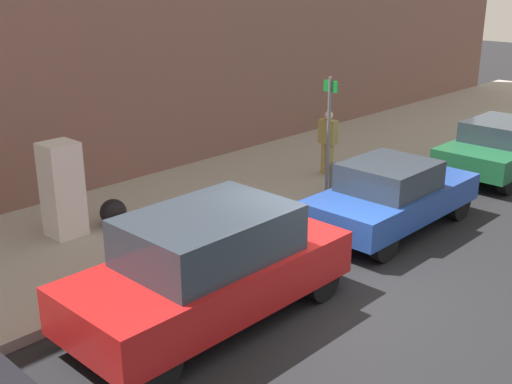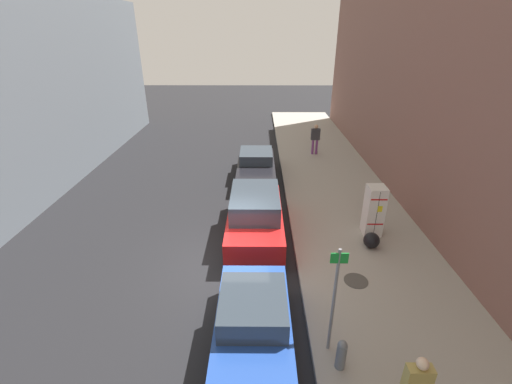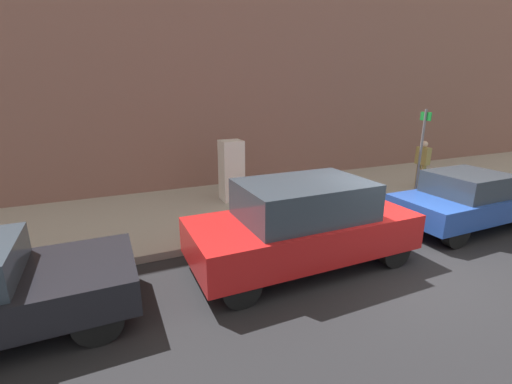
% 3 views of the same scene
% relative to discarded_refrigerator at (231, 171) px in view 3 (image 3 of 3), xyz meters
% --- Properties ---
extents(ground_plane, '(80.00, 80.00, 0.00)m').
position_rel_discarded_refrigerator_xyz_m(ground_plane, '(4.98, 1.75, -1.08)').
color(ground_plane, black).
extents(sidewalk_slab, '(4.75, 44.00, 0.17)m').
position_rel_discarded_refrigerator_xyz_m(sidewalk_slab, '(0.45, 1.75, -1.00)').
color(sidewalk_slab, '#9E998E').
rests_on(sidewalk_slab, ground).
extents(building_facade_near, '(2.28, 39.60, 10.51)m').
position_rel_discarded_refrigerator_xyz_m(building_facade_near, '(-3.07, 1.75, 4.17)').
color(building_facade_near, '#7F564C').
rests_on(building_facade_near, ground).
extents(discarded_refrigerator, '(0.61, 0.65, 1.83)m').
position_rel_discarded_refrigerator_xyz_m(discarded_refrigerator, '(0.00, 0.00, 0.00)').
color(discarded_refrigerator, white).
rests_on(discarded_refrigerator, sidewalk_slab).
extents(manhole_cover, '(0.70, 0.70, 0.02)m').
position_rel_discarded_refrigerator_xyz_m(manhole_cover, '(1.19, 2.65, -0.91)').
color(manhole_cover, '#47443F').
rests_on(manhole_cover, sidewalk_slab).
extents(street_sign_post, '(0.36, 0.07, 2.73)m').
position_rel_discarded_refrigerator_xyz_m(street_sign_post, '(2.44, 4.99, 0.61)').
color(street_sign_post, slate).
rests_on(street_sign_post, sidewalk_slab).
extents(fire_hydrant, '(0.22, 0.22, 0.76)m').
position_rel_discarded_refrigerator_xyz_m(fire_hydrant, '(2.28, 5.47, -0.53)').
color(fire_hydrant, slate).
rests_on(fire_hydrant, sidewalk_slab).
extents(trash_bag, '(0.54, 0.54, 0.54)m').
position_rel_discarded_refrigerator_xyz_m(trash_bag, '(0.26, 0.91, -0.65)').
color(trash_bag, black).
rests_on(trash_bag, sidewalk_slab).
extents(pedestrian_standing_near, '(0.46, 0.22, 1.60)m').
position_rel_discarded_refrigerator_xyz_m(pedestrian_standing_near, '(1.25, 6.56, -0.00)').
color(pedestrian_standing_near, '#A8934C').
rests_on(pedestrian_standing_near, sidewalk_slab).
extents(parked_suv_red, '(1.90, 4.46, 1.74)m').
position_rel_discarded_refrigerator_xyz_m(parked_suv_red, '(4.17, -0.05, -0.19)').
color(parked_suv_red, red).
rests_on(parked_suv_red, ground).
extents(parked_hatchback_blue, '(1.71, 4.05, 1.45)m').
position_rel_discarded_refrigerator_xyz_m(parked_hatchback_blue, '(4.17, 4.88, -0.34)').
color(parked_hatchback_blue, '#23479E').
rests_on(parked_hatchback_blue, ground).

